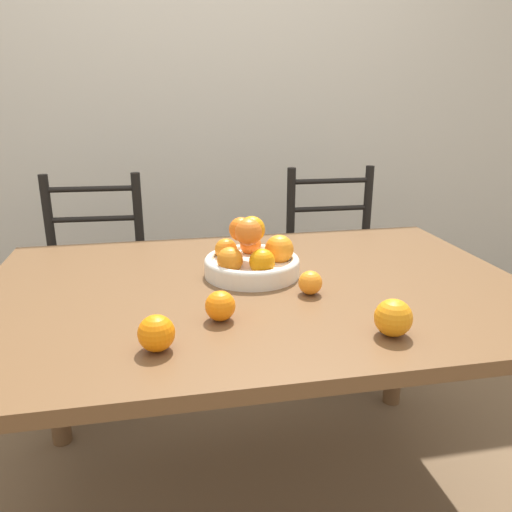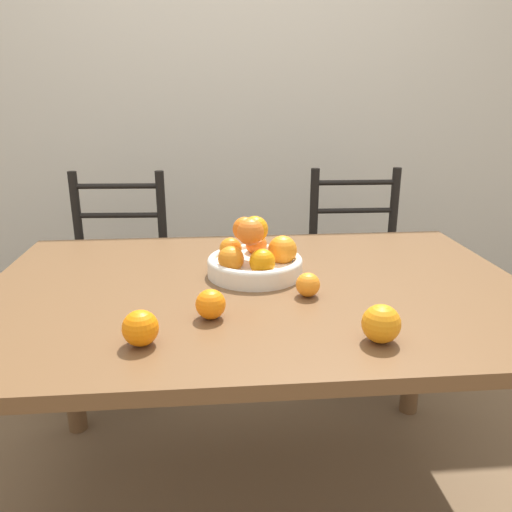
{
  "view_description": "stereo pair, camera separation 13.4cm",
  "coord_description": "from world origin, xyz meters",
  "views": [
    {
      "loc": [
        -0.25,
        -1.25,
        1.23
      ],
      "look_at": [
        -0.0,
        -0.0,
        0.82
      ],
      "focal_mm": 35.0,
      "sensor_mm": 36.0,
      "label": 1
    },
    {
      "loc": [
        -0.12,
        -1.27,
        1.23
      ],
      "look_at": [
        -0.0,
        -0.0,
        0.82
      ],
      "focal_mm": 35.0,
      "sensor_mm": 36.0,
      "label": 2
    }
  ],
  "objects": [
    {
      "name": "fruit_bowl",
      "position": [
        -0.0,
        0.08,
        0.79
      ],
      "size": [
        0.27,
        0.27,
        0.17
      ],
      "color": "silver",
      "rests_on": "dining_table"
    },
    {
      "name": "orange_loose_3",
      "position": [
        -0.13,
        -0.21,
        0.77
      ],
      "size": [
        0.07,
        0.07,
        0.07
      ],
      "color": "orange",
      "rests_on": "dining_table"
    },
    {
      "name": "chair_right",
      "position": [
        0.54,
        0.83,
        0.45
      ],
      "size": [
        0.43,
        0.41,
        0.91
      ],
      "rotation": [
        0.0,
        0.0,
        -0.02
      ],
      "color": "black",
      "rests_on": "ground_plane"
    },
    {
      "name": "dining_table",
      "position": [
        0.0,
        0.0,
        0.64
      ],
      "size": [
        1.48,
        0.99,
        0.74
      ],
      "color": "brown",
      "rests_on": "ground_plane"
    },
    {
      "name": "ground_plane",
      "position": [
        0.0,
        0.0,
        0.0
      ],
      "size": [
        12.0,
        12.0,
        0.0
      ],
      "primitive_type": "plane",
      "color": "brown"
    },
    {
      "name": "wall_back",
      "position": [
        0.0,
        1.56,
        1.3
      ],
      "size": [
        8.0,
        0.06,
        2.6
      ],
      "color": "beige",
      "rests_on": "ground_plane"
    },
    {
      "name": "orange_loose_0",
      "position": [
        -0.27,
        -0.32,
        0.77
      ],
      "size": [
        0.08,
        0.08,
        0.08
      ],
      "color": "orange",
      "rests_on": "dining_table"
    },
    {
      "name": "orange_loose_1",
      "position": [
        0.12,
        -0.09,
        0.77
      ],
      "size": [
        0.06,
        0.06,
        0.06
      ],
      "color": "orange",
      "rests_on": "dining_table"
    },
    {
      "name": "chair_left",
      "position": [
        -0.54,
        0.83,
        0.45
      ],
      "size": [
        0.44,
        0.42,
        0.91
      ],
      "rotation": [
        0.0,
        0.0,
        -0.06
      ],
      "color": "black",
      "rests_on": "ground_plane"
    },
    {
      "name": "orange_loose_2",
      "position": [
        0.23,
        -0.35,
        0.78
      ],
      "size": [
        0.08,
        0.08,
        0.08
      ],
      "color": "orange",
      "rests_on": "dining_table"
    }
  ]
}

